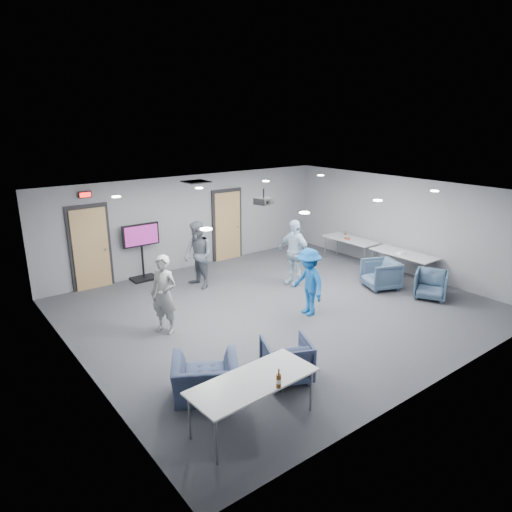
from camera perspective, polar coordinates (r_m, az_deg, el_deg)
floor at (r=10.77m, az=2.95°, el=-6.48°), size 9.00×9.00×0.00m
ceiling at (r=10.00m, az=3.19°, el=7.86°), size 9.00×9.00×0.00m
wall_back at (r=13.50m, az=-7.99°, el=4.28°), size 9.00×0.02×2.70m
wall_front at (r=7.88m, az=22.32°, el=-6.23°), size 9.00×0.02×2.70m
wall_left at (r=8.29m, az=-21.52°, el=-5.00°), size 0.02×8.00×2.70m
wall_right at (r=13.57m, az=17.76°, el=3.70°), size 0.02×8.00×2.70m
door_left at (r=12.39m, az=-19.97°, el=0.91°), size 1.06×0.17×2.24m
door_right at (r=14.13m, az=-3.61°, el=3.82°), size 1.06×0.17×2.24m
exit_sign at (r=12.08m, az=-20.60°, el=7.19°), size 0.32×0.08×0.16m
hvac_diffuser at (r=11.99m, az=-7.49°, el=9.19°), size 0.60×0.60×0.03m
downlights at (r=10.01m, az=3.19°, el=7.77°), size 6.18×3.78×0.02m
person_a at (r=9.49m, az=-11.44°, el=-4.75°), size 0.63×0.72×1.65m
person_b at (r=11.83m, az=-7.25°, el=0.10°), size 0.71×0.88×1.75m
person_c at (r=12.00m, az=4.76°, el=0.44°), size 0.57×1.08×1.75m
person_d at (r=10.22m, az=6.58°, el=-3.24°), size 0.74×1.08×1.54m
chair_right_b at (r=12.25m, az=15.33°, el=-2.23°), size 1.06×1.05×0.75m
chair_right_c at (r=11.99m, az=21.03°, el=-3.37°), size 1.02×1.01×0.69m
chair_front_a at (r=7.92m, az=3.83°, el=-12.74°), size 1.02×1.04×0.72m
chair_front_b at (r=7.50m, az=-6.36°, el=-14.96°), size 1.33×1.29×0.66m
table_right_a at (r=14.17m, az=11.75°, el=1.92°), size 0.72×1.73×0.73m
table_right_b at (r=13.06m, az=17.99°, el=0.15°), size 0.75×1.80×0.73m
table_front_left at (r=6.69m, az=-0.37°, el=-15.54°), size 1.94×0.88×0.73m
bottle_front at (r=6.47m, az=2.85°, el=-15.29°), size 0.07×0.07×0.28m
bottle_right at (r=14.16m, az=11.09°, el=2.49°), size 0.06×0.06×0.23m
snack_box at (r=14.07m, az=11.37°, el=2.10°), size 0.19×0.15×0.04m
wrapper at (r=12.97m, az=17.75°, el=0.38°), size 0.25×0.19×0.05m
tv_stand at (r=12.67m, az=-14.08°, el=0.91°), size 1.02×0.49×1.56m
projector at (r=10.74m, az=0.95°, el=6.91°), size 0.46×0.42×0.37m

